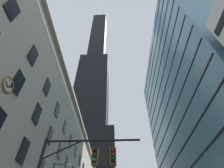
# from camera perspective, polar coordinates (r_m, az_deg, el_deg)

# --- Properties ---
(dark_skyscraper) EXTENTS (29.12, 29.12, 209.74)m
(dark_skyscraper) POSITION_cam_1_polar(r_m,az_deg,el_deg) (104.07, -7.26, -9.05)
(dark_skyscraper) COLOR black
(dark_skyscraper) RESTS_ON ground
(glass_office_midrise) EXTENTS (15.19, 46.60, 55.19)m
(glass_office_midrise) POSITION_cam_1_polar(r_m,az_deg,el_deg) (49.27, 26.43, -7.48)
(glass_office_midrise) COLOR teal
(glass_office_midrise) RESTS_ON ground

